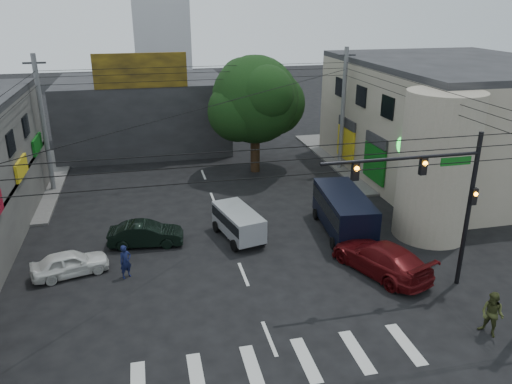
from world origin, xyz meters
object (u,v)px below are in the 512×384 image
object	(u,v)px
white_compact	(70,263)
silver_minivan	(238,225)
dark_sedan	(146,234)
utility_pole_far_right	(343,110)
navy_van	(344,213)
traffic_officer	(126,262)
utility_pole_far_left	(44,125)
traffic_gantry	(438,189)
maroon_sedan	(381,258)
pedestrian_olive	(492,314)
street_tree	(255,100)

from	to	relation	value
white_compact	silver_minivan	xyz separation A→B (m)	(8.56, 2.03, 0.22)
dark_sedan	silver_minivan	size ratio (longest dim) A/B	0.99
utility_pole_far_right	navy_van	size ratio (longest dim) A/B	1.56
dark_sedan	traffic_officer	bearing A→B (deg)	168.83
dark_sedan	navy_van	xyz separation A→B (m)	(10.87, -0.83, 0.50)
utility_pole_far_left	dark_sedan	world-z (taller)	utility_pole_far_left
utility_pole_far_right	white_compact	bearing A→B (deg)	-146.75
traffic_gantry	maroon_sedan	world-z (taller)	traffic_gantry
maroon_sedan	pedestrian_olive	xyz separation A→B (m)	(2.01, -5.43, 0.16)
utility_pole_far_right	traffic_officer	distance (m)	20.91
street_tree	utility_pole_far_left	world-z (taller)	utility_pole_far_left
street_tree	traffic_gantry	xyz separation A→B (m)	(3.82, -18.00, -0.64)
utility_pole_far_left	maroon_sedan	bearing A→B (deg)	-41.99
utility_pole_far_right	utility_pole_far_left	bearing A→B (deg)	180.00
utility_pole_far_right	traffic_officer	size ratio (longest dim) A/B	5.59
dark_sedan	utility_pole_far_left	bearing A→B (deg)	37.80
white_compact	navy_van	distance (m)	14.55
street_tree	silver_minivan	xyz separation A→B (m)	(-3.48, -11.13, -4.65)
white_compact	silver_minivan	bearing A→B (deg)	-91.18
navy_van	traffic_gantry	bearing A→B (deg)	-161.89
silver_minivan	traffic_officer	size ratio (longest dim) A/B	2.48
white_compact	silver_minivan	distance (m)	8.80
street_tree	navy_van	world-z (taller)	street_tree
street_tree	utility_pole_far_left	xyz separation A→B (m)	(-14.50, -1.00, -0.87)
street_tree	maroon_sedan	size ratio (longest dim) A/B	1.52
utility_pole_far_left	pedestrian_olive	xyz separation A→B (m)	(18.96, -20.68, -3.67)
utility_pole_far_left	traffic_gantry	bearing A→B (deg)	-42.86
street_tree	white_compact	bearing A→B (deg)	-132.46
dark_sedan	white_compact	world-z (taller)	dark_sedan
dark_sedan	maroon_sedan	size ratio (longest dim) A/B	0.71
maroon_sedan	pedestrian_olive	bearing A→B (deg)	89.50
traffic_gantry	navy_van	world-z (taller)	traffic_gantry
traffic_gantry	silver_minivan	world-z (taller)	traffic_gantry
traffic_gantry	navy_van	distance (m)	7.48
utility_pole_far_right	pedestrian_olive	xyz separation A→B (m)	(-2.04, -20.68, -3.67)
traffic_gantry	pedestrian_olive	world-z (taller)	traffic_gantry
silver_minivan	navy_van	world-z (taller)	navy_van
traffic_gantry	pedestrian_olive	distance (m)	5.40
traffic_officer	traffic_gantry	bearing A→B (deg)	-48.79
dark_sedan	maroon_sedan	distance (m)	12.18
street_tree	dark_sedan	distance (m)	14.55
white_compact	maroon_sedan	world-z (taller)	maroon_sedan
traffic_gantry	silver_minivan	distance (m)	10.80
navy_van	traffic_officer	size ratio (longest dim) A/B	3.58
maroon_sedan	traffic_officer	world-z (taller)	traffic_officer
utility_pole_far_right	white_compact	world-z (taller)	utility_pole_far_right
utility_pole_far_right	silver_minivan	distance (m)	14.71
navy_van	traffic_officer	xyz separation A→B (m)	(-11.86, -2.35, -0.32)
utility_pole_far_left	white_compact	world-z (taller)	utility_pole_far_left
street_tree	traffic_gantry	size ratio (longest dim) A/B	1.21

